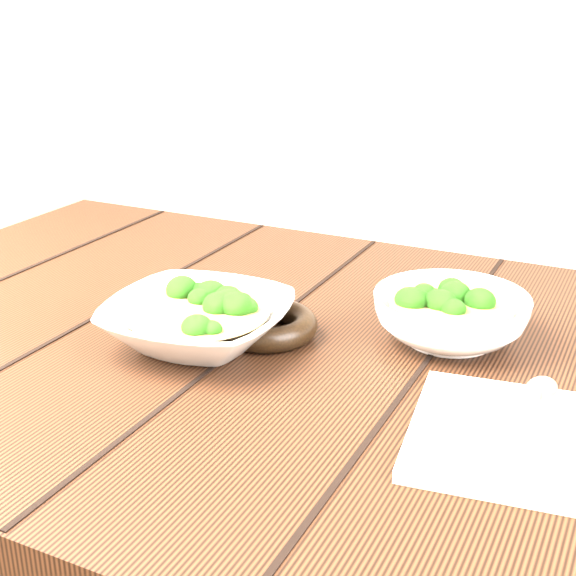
{
  "coord_description": "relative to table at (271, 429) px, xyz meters",
  "views": [
    {
      "loc": [
        0.39,
        -0.74,
        1.14
      ],
      "look_at": [
        0.0,
        0.04,
        0.8
      ],
      "focal_mm": 50.0,
      "sensor_mm": 36.0,
      "label": 1
    }
  ],
  "objects": [
    {
      "name": "trivet",
      "position": [
        -0.01,
        0.0,
        0.13
      ],
      "size": [
        0.13,
        0.13,
        0.03
      ],
      "primitive_type": "torus",
      "rotation": [
        0.0,
        0.0,
        -0.1
      ],
      "color": "black",
      "rests_on": "table"
    },
    {
      "name": "table",
      "position": [
        0.0,
        0.0,
        0.0
      ],
      "size": [
        1.2,
        0.8,
        0.75
      ],
      "color": "#331B0E",
      "rests_on": "ground"
    },
    {
      "name": "spoon_left",
      "position": [
        0.31,
        -0.05,
        0.14
      ],
      "size": [
        0.03,
        0.19,
        0.01
      ],
      "color": "#A29E8F",
      "rests_on": "napkin"
    },
    {
      "name": "soup_bowl_back",
      "position": [
        0.19,
        0.09,
        0.15
      ],
      "size": [
        0.22,
        0.22,
        0.06
      ],
      "color": "silver",
      "rests_on": "table"
    },
    {
      "name": "soup_bowl_front",
      "position": [
        -0.07,
        -0.05,
        0.15
      ],
      "size": [
        0.22,
        0.22,
        0.06
      ],
      "color": "silver",
      "rests_on": "table"
    },
    {
      "name": "napkin",
      "position": [
        0.32,
        -0.1,
        0.13
      ],
      "size": [
        0.25,
        0.22,
        0.01
      ],
      "primitive_type": "cube",
      "rotation": [
        0.0,
        0.0,
        0.13
      ],
      "color": "beige",
      "rests_on": "table"
    }
  ]
}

